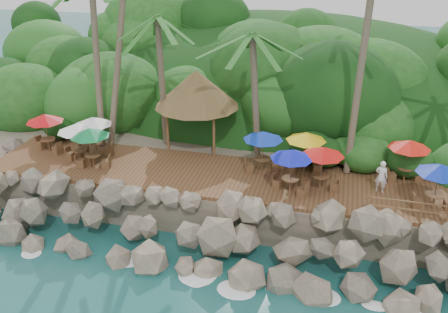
# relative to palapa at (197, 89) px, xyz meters

# --- Properties ---
(ground) EXTENTS (140.00, 140.00, 0.00)m
(ground) POSITION_rel_palapa_xyz_m (2.58, -9.77, -5.79)
(ground) COLOR #19514F
(ground) RESTS_ON ground
(land_base) EXTENTS (32.00, 25.20, 2.10)m
(land_base) POSITION_rel_palapa_xyz_m (2.58, 6.23, -4.74)
(land_base) COLOR gray
(land_base) RESTS_ON ground
(jungle_hill) EXTENTS (44.80, 28.00, 15.40)m
(jungle_hill) POSITION_rel_palapa_xyz_m (2.58, 13.73, -5.79)
(jungle_hill) COLOR #143811
(jungle_hill) RESTS_ON ground
(seawall) EXTENTS (29.00, 4.00, 2.30)m
(seawall) POSITION_rel_palapa_xyz_m (2.58, -7.77, -4.64)
(seawall) COLOR gray
(seawall) RESTS_ON ground
(terrace) EXTENTS (26.00, 5.00, 0.20)m
(terrace) POSITION_rel_palapa_xyz_m (2.58, -3.77, -3.59)
(terrace) COLOR brown
(terrace) RESTS_ON land_base
(jungle_foliage) EXTENTS (44.00, 16.00, 12.00)m
(jungle_foliage) POSITION_rel_palapa_xyz_m (2.58, 5.23, -5.79)
(jungle_foliage) COLOR #143811
(jungle_foliage) RESTS_ON ground
(foam_line) EXTENTS (25.20, 0.80, 0.06)m
(foam_line) POSITION_rel_palapa_xyz_m (2.58, -9.47, -5.76)
(foam_line) COLOR white
(foam_line) RESTS_ON ground
(palapa) EXTENTS (5.01, 5.01, 4.60)m
(palapa) POSITION_rel_palapa_xyz_m (0.00, 0.00, 0.00)
(palapa) COLOR brown
(palapa) RESTS_ON ground
(dining_clusters) EXTENTS (23.23, 4.75, 2.32)m
(dining_clusters) POSITION_rel_palapa_xyz_m (2.60, -3.58, -1.57)
(dining_clusters) COLOR brown
(dining_clusters) RESTS_ON terrace
(waiter) EXTENTS (0.70, 0.54, 1.68)m
(waiter) POSITION_rel_palapa_xyz_m (10.55, -3.66, -2.65)
(waiter) COLOR silver
(waiter) RESTS_ON terrace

